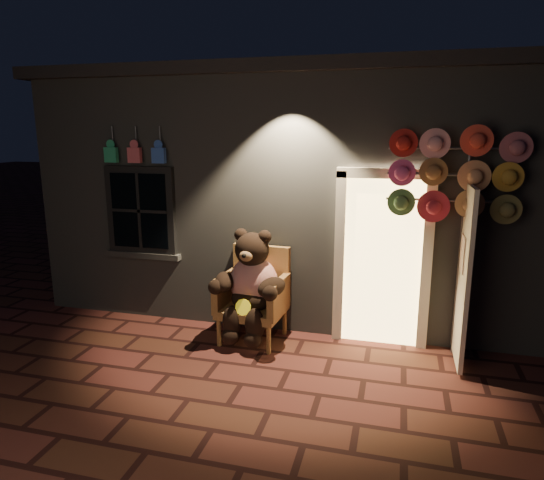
% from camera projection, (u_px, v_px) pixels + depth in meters
% --- Properties ---
extents(ground, '(60.00, 60.00, 0.00)m').
position_uv_depth(ground, '(241.00, 384.00, 5.12)').
color(ground, '#552420').
rests_on(ground, ground).
extents(shop_building, '(7.30, 5.95, 3.51)m').
position_uv_depth(shop_building, '(311.00, 182.00, 8.50)').
color(shop_building, slate).
rests_on(shop_building, ground).
extents(wicker_armchair, '(0.86, 0.79, 1.17)m').
position_uv_depth(wicker_armchair, '(255.00, 294.00, 6.17)').
color(wicker_armchair, '#A88241').
rests_on(wicker_armchair, ground).
extents(teddy_bear, '(0.99, 0.80, 1.37)m').
position_uv_depth(teddy_bear, '(251.00, 285.00, 5.99)').
color(teddy_bear, red).
rests_on(teddy_bear, ground).
extents(hat_rack, '(1.50, 0.22, 2.64)m').
position_uv_depth(hat_rack, '(454.00, 178.00, 5.34)').
color(hat_rack, '#59595E').
rests_on(hat_rack, ground).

